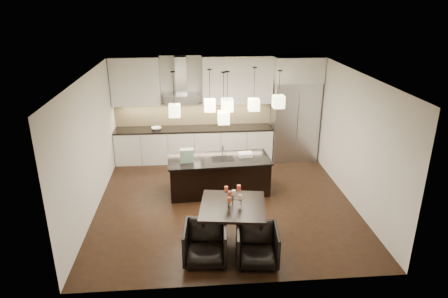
{
  "coord_description": "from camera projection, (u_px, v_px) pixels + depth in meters",
  "views": [
    {
      "loc": [
        -0.67,
        -7.81,
        4.25
      ],
      "look_at": [
        0.0,
        0.2,
        1.15
      ],
      "focal_mm": 32.0,
      "sensor_mm": 36.0,
      "label": 1
    }
  ],
  "objects": [
    {
      "name": "pendant_f",
      "position": [
        224.0,
        118.0,
        8.46
      ],
      "size": [
        0.24,
        0.24,
        0.26
      ],
      "primitive_type": "cube",
      "color": "#EEE9A4",
      "rests_on": "ceiling"
    },
    {
      "name": "fridge_panel",
      "position": [
        298.0,
        69.0,
        10.33
      ],
      "size": [
        1.26,
        0.72,
        0.65
      ],
      "primitive_type": "cube",
      "color": "silver",
      "rests_on": "refrigerator"
    },
    {
      "name": "pendant_c",
      "position": [
        227.0,
        105.0,
        8.44
      ],
      "size": [
        0.24,
        0.24,
        0.26
      ],
      "primitive_type": "cube",
      "color": "#EEE9A4",
      "rests_on": "ceiling"
    },
    {
      "name": "armchair_left",
      "position": [
        205.0,
        243.0,
        6.73
      ],
      "size": [
        0.78,
        0.8,
        0.68
      ],
      "primitive_type": "imported",
      "rotation": [
        0.0,
        0.0,
        -0.08
      ],
      "color": "black",
      "rests_on": "floor"
    },
    {
      "name": "pendant_a",
      "position": [
        175.0,
        111.0,
        8.47
      ],
      "size": [
        0.24,
        0.24,
        0.26
      ],
      "primitive_type": "cube",
      "color": "#EEE9A4",
      "rests_on": "ceiling"
    },
    {
      "name": "candle_a",
      "position": [
        240.0,
        197.0,
        7.16
      ],
      "size": [
        0.08,
        0.08,
        0.09
      ],
      "primitive_type": "cylinder",
      "rotation": [
        0.0,
        0.0,
        -0.14
      ],
      "color": "beige",
      "rests_on": "candelabra"
    },
    {
      "name": "pendant_d",
      "position": [
        254.0,
        105.0,
        8.96
      ],
      "size": [
        0.24,
        0.24,
        0.26
      ],
      "primitive_type": "cube",
      "color": "#EEE9A4",
      "rests_on": "ceiling"
    },
    {
      "name": "ceiling",
      "position": [
        225.0,
        74.0,
        7.83
      ],
      "size": [
        5.5,
        5.5,
        0.02
      ],
      "primitive_type": "cube",
      "color": "white",
      "rests_on": "wall_back"
    },
    {
      "name": "lower_cabinets",
      "position": [
        194.0,
        145.0,
        10.9
      ],
      "size": [
        4.21,
        0.62,
        0.88
      ],
      "primitive_type": "cube",
      "color": "silver",
      "rests_on": "floor"
    },
    {
      "name": "refrigerator",
      "position": [
        294.0,
        121.0,
        10.83
      ],
      "size": [
        1.2,
        0.72,
        2.15
      ],
      "primitive_type": "cube",
      "color": "#B7B7BA",
      "rests_on": "floor"
    },
    {
      "name": "candle_b",
      "position": [
        230.0,
        194.0,
        7.28
      ],
      "size": [
        0.08,
        0.08,
        0.09
      ],
      "primitive_type": "cylinder",
      "rotation": [
        0.0,
        0.0,
        -0.14
      ],
      "color": "#D94735",
      "rests_on": "candelabra"
    },
    {
      "name": "island_top",
      "position": [
        219.0,
        159.0,
        8.98
      ],
      "size": [
        2.34,
        1.1,
        0.04
      ],
      "primitive_type": "cube",
      "rotation": [
        0.0,
        0.0,
        0.06
      ],
      "color": "black",
      "rests_on": "island_body"
    },
    {
      "name": "candelabra",
      "position": [
        233.0,
        195.0,
        7.16
      ],
      "size": [
        0.38,
        0.38,
        0.41
      ],
      "primitive_type": null,
      "rotation": [
        0.0,
        0.0,
        -0.14
      ],
      "color": "black",
      "rests_on": "dining_table"
    },
    {
      "name": "upper_cab_left",
      "position": [
        135.0,
        82.0,
        10.29
      ],
      "size": [
        1.25,
        0.35,
        1.25
      ],
      "primitive_type": "cube",
      "color": "silver",
      "rests_on": "wall_back"
    },
    {
      "name": "candle_d",
      "position": [
        239.0,
        188.0,
        7.19
      ],
      "size": [
        0.08,
        0.08,
        0.09
      ],
      "primitive_type": "cylinder",
      "rotation": [
        0.0,
        0.0,
        -0.14
      ],
      "color": "#D94735",
      "rests_on": "candelabra"
    },
    {
      "name": "wall_left",
      "position": [
        90.0,
        145.0,
        8.13
      ],
      "size": [
        0.02,
        5.5,
        2.8
      ],
      "primitive_type": "cube",
      "color": "silver",
      "rests_on": "ground"
    },
    {
      "name": "hood_canopy",
      "position": [
        182.0,
        99.0,
        10.46
      ],
      "size": [
        0.9,
        0.52,
        0.24
      ],
      "primitive_type": "cube",
      "color": "#B7B7BA",
      "rests_on": "wall_back"
    },
    {
      "name": "armchair_right",
      "position": [
        257.0,
        246.0,
        6.69
      ],
      "size": [
        0.76,
        0.78,
        0.65
      ],
      "primitive_type": "imported",
      "rotation": [
        0.0,
        0.0,
        -0.09
      ],
      "color": "black",
      "rests_on": "floor"
    },
    {
      "name": "candle_c",
      "position": [
        229.0,
        200.0,
        7.07
      ],
      "size": [
        0.08,
        0.08,
        0.09
      ],
      "primitive_type": "cylinder",
      "rotation": [
        0.0,
        0.0,
        -0.14
      ],
      "color": "#B14D29",
      "rests_on": "candelabra"
    },
    {
      "name": "pendant_e",
      "position": [
        278.0,
        102.0,
        8.54
      ],
      "size": [
        0.24,
        0.24,
        0.26
      ],
      "primitive_type": "cube",
      "color": "#EEE9A4",
      "rests_on": "ceiling"
    },
    {
      "name": "candle_e",
      "position": [
        226.0,
        189.0,
        7.14
      ],
      "size": [
        0.08,
        0.08,
        0.09
      ],
      "primitive_type": "cylinder",
      "rotation": [
        0.0,
        0.0,
        -0.14
      ],
      "color": "#B14D29",
      "rests_on": "candelabra"
    },
    {
      "name": "candle_f",
      "position": [
        234.0,
        193.0,
        7.0
      ],
      "size": [
        0.08,
        0.08,
        0.09
      ],
      "primitive_type": "cylinder",
      "rotation": [
        0.0,
        0.0,
        -0.14
      ],
      "color": "beige",
      "rests_on": "candelabra"
    },
    {
      "name": "backsplash",
      "position": [
        194.0,
        114.0,
        10.89
      ],
      "size": [
        4.21,
        0.02,
        0.63
      ],
      "primitive_type": "cube",
      "color": "#C9BC85",
      "rests_on": "countertop"
    },
    {
      "name": "upper_cab_right",
      "position": [
        237.0,
        80.0,
        10.5
      ],
      "size": [
        1.85,
        0.35,
        1.25
      ],
      "primitive_type": "cube",
      "color": "silver",
      "rests_on": "wall_back"
    },
    {
      "name": "floor",
      "position": [
        225.0,
        201.0,
        8.85
      ],
      "size": [
        5.5,
        5.5,
        0.02
      ],
      "primitive_type": "cube",
      "color": "black",
      "rests_on": "ground"
    },
    {
      "name": "wall_front",
      "position": [
        241.0,
        206.0,
        5.77
      ],
      "size": [
        5.5,
        0.02,
        2.8
      ],
      "primitive_type": "cube",
      "color": "silver",
      "rests_on": "ground"
    },
    {
      "name": "wall_back",
      "position": [
        216.0,
        107.0,
        10.91
      ],
      "size": [
        5.5,
        0.02,
        2.8
      ],
      "primitive_type": "cube",
      "color": "silver",
      "rests_on": "ground"
    },
    {
      "name": "food_container",
      "position": [
        245.0,
        155.0,
        9.09
      ],
      "size": [
        0.31,
        0.23,
        0.09
      ],
      "primitive_type": "cube",
      "rotation": [
        0.0,
        0.0,
        0.06
      ],
      "color": "silver",
      "rests_on": "island_top"
    },
    {
      "name": "dining_table",
      "position": [
        233.0,
        222.0,
        7.36
      ],
      "size": [
        1.31,
        1.31,
        0.7
      ],
      "primitive_type": null,
      "rotation": [
        0.0,
        0.0,
        -0.14
      ],
      "color": "black",
      "rests_on": "floor"
    },
    {
      "name": "pendant_b",
      "position": [
        210.0,
        105.0,
        8.7
      ],
      "size": [
        0.24,
        0.24,
        0.26
      ],
      "primitive_type": "cube",
      "color": "#EEE9A4",
      "rests_on": "ceiling"
    },
    {
      "name": "countertop",
      "position": [
        194.0,
        129.0,
        10.73
      ],
      "size": [
        4.21,
        0.66,
        0.04
      ],
      "primitive_type": "cube",
      "color": "black",
      "rests_on": "lower_cabinets"
    },
    {
      "name": "hood_chimney",
      "position": [
        181.0,
        75.0,
        10.35
      ],
      "size": [
        0.3,
        0.28,
        0.96
      ],
      "primitive_type": "cube",
      "color": "#B7B7BA",
      "rests_on": "hood_canopy"
    },
    {
      "name": "faucet",
      "position": [
        222.0,
        150.0,
        9.01
      ],
      "size": [
        0.1,
        0.22,
        0.34
      ],
      "primitive_type": null,
      "rotation": [
        0.0,
        0.0,
        0.06
      ],
      "color": "silver",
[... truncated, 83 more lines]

